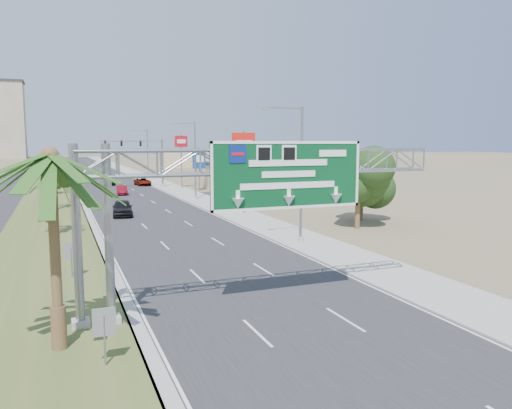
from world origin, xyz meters
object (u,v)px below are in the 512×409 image
object	(u,v)px
store_building	(259,176)
pole_sign_blue	(199,160)
car_left_lane	(122,208)
pole_sign_red_far	(181,146)
car_mid_lane	(122,190)
sign_gantry	(252,174)
car_right_lane	(143,182)
pole_sign_red_near	(244,149)
signal_mast	(150,158)
car_far	(109,181)
palm_near	(50,157)

from	to	relation	value
store_building	pole_sign_blue	size ratio (longest dim) A/B	2.70
car_left_lane	pole_sign_red_far	distance (m)	31.41
car_mid_lane	pole_sign_blue	xyz separation A→B (m)	(11.80, 1.33, 4.11)
sign_gantry	car_mid_lane	bearing A→B (deg)	89.43
car_right_lane	pole_sign_red_near	bearing A→B (deg)	-87.56
store_building	pole_sign_blue	world-z (taller)	pole_sign_blue
sign_gantry	store_building	distance (m)	60.77
sign_gantry	pole_sign_blue	size ratio (longest dim) A/B	2.51
signal_mast	car_mid_lane	world-z (taller)	signal_mast
car_far	pole_sign_red_near	xyz separation A→B (m)	(9.65, -41.97, 6.10)
pole_sign_red_far	car_left_lane	bearing A→B (deg)	-114.54
palm_near	pole_sign_red_near	size ratio (longest dim) A/B	0.97
car_left_lane	pole_sign_red_far	size ratio (longest dim) A/B	0.55
signal_mast	car_far	world-z (taller)	signal_mast
palm_near	car_far	world-z (taller)	palm_near
car_mid_lane	palm_near	bearing A→B (deg)	-95.10
sign_gantry	car_right_lane	world-z (taller)	sign_gantry
pole_sign_blue	pole_sign_red_far	distance (m)	5.88
palm_near	car_right_lane	bearing A→B (deg)	78.63
sign_gantry	palm_near	size ratio (longest dim) A/B	2.01
car_right_lane	car_far	size ratio (longest dim) A/B	1.05
store_building	car_far	distance (m)	26.73
palm_near	signal_mast	bearing A→B (deg)	77.34
palm_near	car_left_lane	bearing A→B (deg)	79.47
car_left_lane	pole_sign_red_far	xyz separation A→B (m)	(12.80, 28.04, 6.07)
sign_gantry	store_building	world-z (taller)	sign_gantry
car_far	pole_sign_red_far	distance (m)	16.30
pole_sign_red_far	store_building	bearing A→B (deg)	-14.97
sign_gantry	pole_sign_red_far	size ratio (longest dim) A/B	1.92
car_mid_lane	pole_sign_red_near	xyz separation A→B (m)	(9.54, -24.48, 6.10)
car_left_lane	car_right_lane	bearing A→B (deg)	83.86
signal_mast	pole_sign_red_far	world-z (taller)	pole_sign_red_far
signal_mast	car_left_lane	xyz separation A→B (m)	(-8.20, -30.74, -4.03)
sign_gantry	car_far	xyz separation A→B (m)	(0.41, 70.22, -5.39)
car_mid_lane	pole_sign_blue	size ratio (longest dim) A/B	0.60
sign_gantry	car_mid_lane	xyz separation A→B (m)	(0.52, 52.73, -5.40)
car_right_lane	pole_sign_red_far	distance (m)	11.26
store_building	car_right_lane	world-z (taller)	store_building
car_left_lane	pole_sign_red_near	world-z (taller)	pole_sign_red_near
pole_sign_blue	store_building	bearing A→B (deg)	10.61
palm_near	car_right_lane	size ratio (longest dim) A/B	1.73
car_mid_lane	car_far	size ratio (longest dim) A/B	0.87
palm_near	pole_sign_red_far	xyz separation A→B (m)	(18.98, 61.27, -0.04)
car_left_lane	pole_sign_blue	world-z (taller)	pole_sign_blue
sign_gantry	car_left_lane	size ratio (longest dim) A/B	3.47
sign_gantry	pole_sign_blue	bearing A→B (deg)	77.16
signal_mast	pole_sign_red_near	world-z (taller)	pole_sign_red_near
pole_sign_blue	signal_mast	bearing A→B (deg)	127.34
palm_near	pole_sign_blue	bearing A→B (deg)	69.92
car_mid_lane	car_right_lane	xyz separation A→B (m)	(5.25, 14.52, 0.01)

